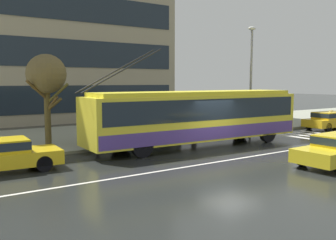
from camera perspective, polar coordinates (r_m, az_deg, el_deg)
ground_plane at (r=18.37m, az=9.41°, el=-4.99°), size 160.00×160.00×0.00m
sidewalk_slab at (r=25.59m, az=-4.69°, el=-1.71°), size 80.00×10.00×0.14m
crosswalk_stripe_edge_near at (r=24.36m, az=19.95°, el=-2.58°), size 0.44×4.40×0.01m
crosswalk_stripe_inner_a at (r=25.09m, az=21.16°, el=-2.39°), size 0.44×4.40×0.01m
crosswalk_stripe_center at (r=25.83m, az=22.29°, el=-2.20°), size 0.44×4.40×0.01m
crosswalk_stripe_inner_b at (r=26.58m, az=23.37°, el=-2.03°), size 0.44×4.40×0.01m
lane_centre_line at (r=17.54m, az=12.13°, el=-5.55°), size 72.00×0.14×0.01m
trolleybus at (r=19.93m, az=4.51°, el=0.62°), size 12.73×2.93×5.03m
taxi_ahead_of_bus at (r=29.61m, az=23.74°, el=0.08°), size 4.71×2.04×1.39m
bus_shelter at (r=22.05m, az=-1.66°, el=2.51°), size 3.98×1.78×2.67m
pedestrian_at_shelter at (r=20.57m, az=-3.14°, el=1.07°), size 1.06×1.06×1.96m
pedestrian_approaching_curb at (r=25.45m, az=3.89°, el=2.24°), size 1.58×1.58×2.05m
pedestrian_walking_past at (r=21.20m, az=-10.84°, el=1.02°), size 1.11×1.11×1.99m
pedestrian_waiting_by_pole at (r=24.53m, az=1.69°, el=0.49°), size 0.50×0.50×1.68m
street_lamp at (r=25.63m, az=12.59°, el=7.47°), size 0.60×0.32×6.91m
street_tree_bare at (r=20.24m, az=-18.10°, el=6.45°), size 2.20×2.04×4.72m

